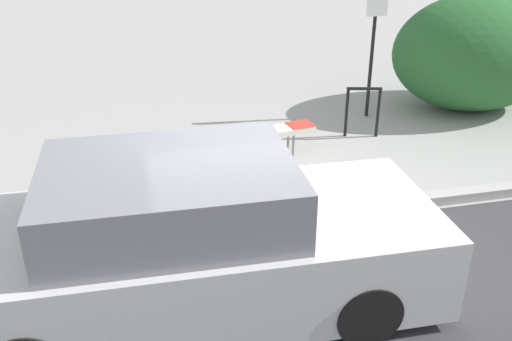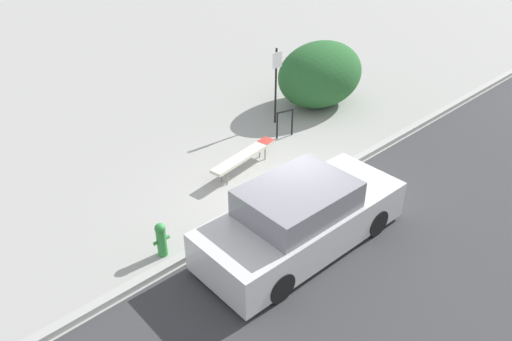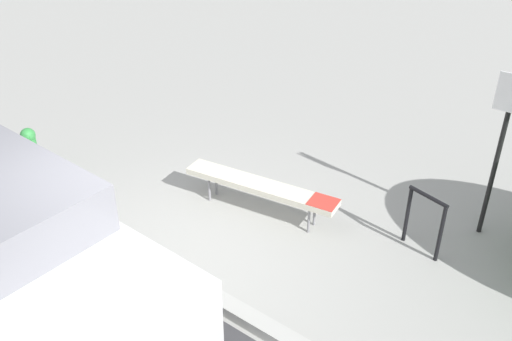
{
  "view_description": "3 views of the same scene",
  "coord_description": "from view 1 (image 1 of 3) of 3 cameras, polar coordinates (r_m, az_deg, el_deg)",
  "views": [
    {
      "loc": [
        -1.36,
        -5.66,
        3.57
      ],
      "look_at": [
        0.0,
        0.22,
        0.61
      ],
      "focal_mm": 40.0,
      "sensor_mm": 36.0,
      "label": 1
    },
    {
      "loc": [
        -7.06,
        -6.46,
        6.7
      ],
      "look_at": [
        -0.39,
        0.68,
        0.67
      ],
      "focal_mm": 35.0,
      "sensor_mm": 36.0,
      "label": 2
    },
    {
      "loc": [
        4.07,
        -3.41,
        4.55
      ],
      "look_at": [
        0.04,
        1.74,
        0.61
      ],
      "focal_mm": 40.0,
      "sensor_mm": 36.0,
      "label": 3
    }
  ],
  "objects": [
    {
      "name": "ground_plane",
      "position": [
        6.83,
        0.41,
        -5.39
      ],
      "size": [
        60.0,
        60.0,
        0.0
      ],
      "primitive_type": "plane",
      "color": "#9E9E99"
    },
    {
      "name": "curb",
      "position": [
        6.79,
        0.42,
        -4.92
      ],
      "size": [
        60.0,
        0.2,
        0.13
      ],
      "color": "#A8A8A3",
      "rests_on": "ground_plane"
    },
    {
      "name": "bench",
      "position": [
        8.15,
        -1.28,
        3.41
      ],
      "size": [
        2.22,
        0.67,
        0.48
      ],
      "rotation": [
        0.0,
        0.0,
        0.16
      ],
      "color": "gray",
      "rests_on": "ground_plane"
    },
    {
      "name": "bike_rack",
      "position": [
        9.24,
        10.63,
        6.29
      ],
      "size": [
        0.55,
        0.19,
        0.83
      ],
      "rotation": [
        0.0,
        0.0,
        -0.25
      ],
      "color": "black",
      "rests_on": "ground_plane"
    },
    {
      "name": "sign_post",
      "position": [
        9.91,
        11.68,
        12.88
      ],
      "size": [
        0.36,
        0.08,
        2.3
      ],
      "color": "black",
      "rests_on": "ground_plane"
    },
    {
      "name": "shrub_hedge",
      "position": [
        10.95,
        21.21,
        10.96
      ],
      "size": [
        3.06,
        2.26,
        2.05
      ],
      "color": "#28602D",
      "rests_on": "ground_plane"
    },
    {
      "name": "parked_car_near",
      "position": [
        5.27,
        -6.7,
        -7.4
      ],
      "size": [
        4.56,
        1.86,
        1.5
      ],
      "rotation": [
        0.0,
        0.0,
        -0.02
      ],
      "color": "black",
      "rests_on": "ground_plane"
    }
  ]
}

